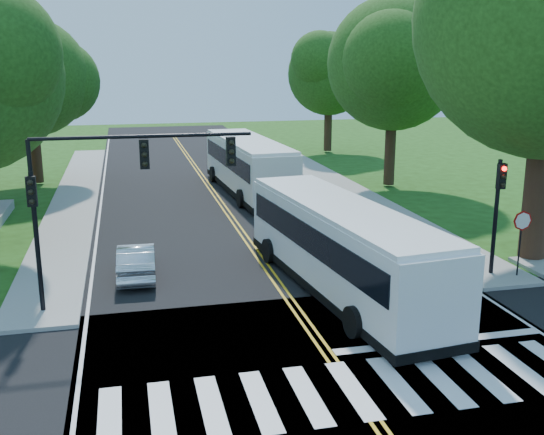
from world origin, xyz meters
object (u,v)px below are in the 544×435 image
object	(u,v)px
hatchback	(136,261)
dark_sedan	(355,217)
signal_ne	(498,202)
signal_nw	(109,181)
bus_lead	(342,246)
bus_follow	(248,165)
suv	(371,224)

from	to	relation	value
hatchback	dark_sedan	bearing A→B (deg)	-153.30
dark_sedan	hatchback	bearing A→B (deg)	15.62
signal_ne	dark_sedan	world-z (taller)	signal_ne
signal_nw	dark_sedan	distance (m)	14.53
bus_lead	bus_follow	bearing A→B (deg)	-96.70
bus_follow	suv	xyz separation A→B (m)	(3.50, -11.73, -1.03)
hatchback	bus_lead	bearing A→B (deg)	157.47
hatchback	dark_sedan	distance (m)	11.81
bus_follow	suv	world-z (taller)	bus_follow
signal_ne	bus_lead	distance (m)	6.31
signal_ne	suv	distance (m)	6.88
bus_follow	dark_sedan	bearing A→B (deg)	106.73
dark_sedan	suv	bearing A→B (deg)	81.20
suv	dark_sedan	xyz separation A→B (m)	(-0.02, 2.07, -0.17)
hatchback	suv	xyz separation A→B (m)	(10.73, 2.90, 0.08)
suv	dark_sedan	size ratio (longest dim) A/B	1.35
bus_lead	suv	distance (m)	7.17
signal_nw	suv	xyz separation A→B (m)	(11.49, 5.99, -3.63)
suv	signal_ne	bearing A→B (deg)	109.16
signal_ne	dark_sedan	bearing A→B (deg)	107.79
bus_lead	bus_follow	world-z (taller)	bus_follow
bus_lead	hatchback	xyz separation A→B (m)	(-7.12, 3.22, -1.03)
signal_nw	bus_lead	distance (m)	8.33
signal_ne	bus_follow	xyz separation A→B (m)	(-6.06, 17.71, -1.19)
signal_nw	hatchback	xyz separation A→B (m)	(0.76, 3.09, -3.71)
bus_lead	suv	world-z (taller)	bus_lead
bus_follow	dark_sedan	world-z (taller)	bus_follow
signal_ne	suv	world-z (taller)	signal_ne
suv	dark_sedan	bearing A→B (deg)	-93.58
signal_ne	bus_follow	size ratio (longest dim) A/B	0.34
bus_lead	hatchback	world-z (taller)	bus_lead
signal_ne	dark_sedan	distance (m)	8.78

